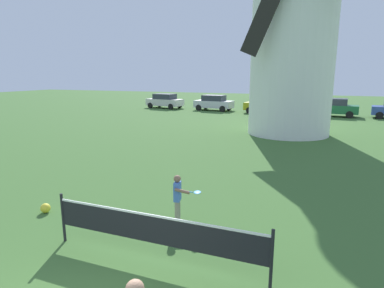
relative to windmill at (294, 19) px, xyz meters
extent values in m
cylinder|color=white|center=(0.00, 0.02, -1.52)|extent=(4.83, 4.83, 10.50)
cylinder|color=black|center=(-3.28, -15.53, -6.22)|extent=(0.06, 0.06, 1.10)
cylinder|color=black|center=(1.17, -15.53, -6.22)|extent=(0.06, 0.06, 1.10)
cube|color=black|center=(-1.06, -15.53, -6.10)|extent=(4.41, 0.01, 0.55)
cube|color=white|center=(-1.06, -15.53, -5.80)|extent=(4.41, 0.02, 0.04)
cylinder|color=#9E937F|center=(-1.39, -13.64, -6.50)|extent=(0.11, 0.11, 0.54)
cylinder|color=#9E937F|center=(-1.36, -13.77, -6.50)|extent=(0.11, 0.11, 0.54)
cube|color=#4C7AD1|center=(-1.37, -13.70, -5.99)|extent=(0.19, 0.29, 0.48)
sphere|color=#89664C|center=(-1.37, -13.70, -5.67)|extent=(0.18, 0.18, 0.18)
cylinder|color=#89664C|center=(-1.40, -13.54, -6.01)|extent=(0.08, 0.08, 0.36)
cylinder|color=#89664C|center=(-1.19, -13.82, -5.92)|extent=(0.38, 0.14, 0.14)
cylinder|color=#338CCC|center=(-1.05, -13.80, -5.92)|extent=(0.22, 0.06, 0.04)
ellipsoid|color=#338CCC|center=(-0.83, -13.76, -5.92)|extent=(0.22, 0.27, 0.03)
sphere|color=yellow|center=(-4.84, -14.54, -6.65)|extent=(0.25, 0.25, 0.25)
cube|color=silver|center=(-14.05, 11.37, -6.12)|extent=(4.22, 2.32, 0.70)
cube|color=#2D333D|center=(-14.05, 11.37, -5.49)|extent=(2.45, 1.83, 0.56)
cylinder|color=black|center=(-12.57, 11.99, -6.47)|extent=(0.62, 0.27, 0.60)
cylinder|color=black|center=(-12.84, 10.32, -6.47)|extent=(0.62, 0.27, 0.60)
cylinder|color=black|center=(-15.25, 12.43, -6.47)|extent=(0.62, 0.27, 0.60)
cylinder|color=black|center=(-15.52, 10.75, -6.47)|extent=(0.62, 0.27, 0.60)
cube|color=silver|center=(-8.35, 11.11, -6.12)|extent=(4.04, 2.12, 0.70)
cube|color=#2D333D|center=(-8.35, 11.11, -5.49)|extent=(2.32, 1.73, 0.56)
cylinder|color=black|center=(-6.94, 11.81, -6.47)|extent=(0.62, 0.25, 0.60)
cylinder|color=black|center=(-7.13, 10.12, -6.47)|extent=(0.62, 0.25, 0.60)
cylinder|color=black|center=(-9.56, 12.10, -6.47)|extent=(0.62, 0.25, 0.60)
cylinder|color=black|center=(-9.75, 10.42, -6.47)|extent=(0.62, 0.25, 0.60)
cube|color=#999919|center=(-2.99, 10.47, -6.12)|extent=(4.05, 2.06, 0.70)
cube|color=#2D333D|center=(-2.99, 10.47, -5.49)|extent=(2.32, 1.69, 0.56)
cylinder|color=black|center=(-1.59, 11.19, -6.47)|extent=(0.61, 0.24, 0.60)
cylinder|color=black|center=(-1.75, 9.50, -6.47)|extent=(0.61, 0.24, 0.60)
cylinder|color=black|center=(-4.24, 11.44, -6.47)|extent=(0.61, 0.24, 0.60)
cylinder|color=black|center=(-4.39, 9.75, -6.47)|extent=(0.61, 0.24, 0.60)
cube|color=#1E6638|center=(2.81, 10.45, -6.12)|extent=(4.33, 2.05, 0.70)
cube|color=#2D333D|center=(2.81, 10.45, -5.49)|extent=(2.47, 1.69, 0.56)
cylinder|color=black|center=(4.31, 11.18, -6.47)|extent=(0.61, 0.23, 0.60)
cylinder|color=black|center=(4.16, 9.49, -6.47)|extent=(0.61, 0.23, 0.60)
cylinder|color=black|center=(1.47, 11.42, -6.47)|extent=(0.61, 0.23, 0.60)
cylinder|color=black|center=(1.32, 9.73, -6.47)|extent=(0.61, 0.23, 0.60)
cylinder|color=black|center=(6.65, 11.49, -6.47)|extent=(0.62, 0.25, 0.60)
cylinder|color=black|center=(6.43, 9.80, -6.47)|extent=(0.62, 0.25, 0.60)
camera|label=1|loc=(1.71, -20.56, -3.19)|focal=30.20mm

